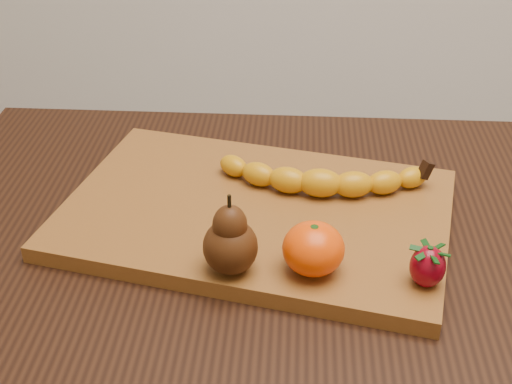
# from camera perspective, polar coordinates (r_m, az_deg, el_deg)

# --- Properties ---
(table) EXTENTS (1.00, 0.70, 0.76)m
(table) POSITION_cam_1_polar(r_m,az_deg,el_deg) (0.87, 5.32, -9.95)
(table) COLOR black
(table) RESTS_ON ground
(cutting_board) EXTENTS (0.50, 0.39, 0.02)m
(cutting_board) POSITION_cam_1_polar(r_m,az_deg,el_deg) (0.85, -0.00, -1.71)
(cutting_board) COLOR brown
(cutting_board) RESTS_ON table
(banana) EXTENTS (0.23, 0.07, 0.04)m
(banana) POSITION_cam_1_polar(r_m,az_deg,el_deg) (0.86, 5.17, 0.73)
(banana) COLOR orange
(banana) RESTS_ON cutting_board
(pear) EXTENTS (0.06, 0.06, 0.09)m
(pear) POSITION_cam_1_polar(r_m,az_deg,el_deg) (0.72, -2.09, -3.37)
(pear) COLOR #43210A
(pear) RESTS_ON cutting_board
(mandarin) EXTENTS (0.07, 0.07, 0.05)m
(mandarin) POSITION_cam_1_polar(r_m,az_deg,el_deg) (0.73, 4.62, -4.54)
(mandarin) COLOR #FF4702
(mandarin) RESTS_ON cutting_board
(strawberry) EXTENTS (0.05, 0.05, 0.05)m
(strawberry) POSITION_cam_1_polar(r_m,az_deg,el_deg) (0.74, 13.58, -5.70)
(strawberry) COLOR maroon
(strawberry) RESTS_ON cutting_board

